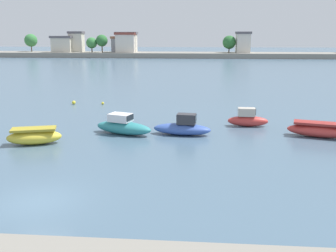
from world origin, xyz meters
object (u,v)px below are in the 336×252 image
object	(u,v)px
moored_boat_5	(248,119)
mooring_buoy_0	(103,103)
moored_boat_2	(34,136)
moored_boat_4	(183,128)
moored_boat_3	(123,126)
mooring_buoy_2	(74,102)
moored_boat_6	(320,130)

from	to	relation	value
moored_boat_5	mooring_buoy_0	world-z (taller)	moored_boat_5
moored_boat_5	mooring_buoy_0	xyz separation A→B (m)	(-14.90, 8.96, -0.46)
moored_boat_2	moored_boat_4	world-z (taller)	moored_boat_4
moored_boat_3	mooring_buoy_2	world-z (taller)	moored_boat_3
moored_boat_4	moored_boat_5	bearing A→B (deg)	37.86
moored_boat_3	moored_boat_4	bearing A→B (deg)	20.76
moored_boat_2	moored_boat_4	size ratio (longest dim) A/B	0.87
moored_boat_5	moored_boat_3	bearing A→B (deg)	-159.31
moored_boat_6	mooring_buoy_2	bearing A→B (deg)	167.98
moored_boat_6	mooring_buoy_2	xyz separation A→B (m)	(-23.30, 11.94, -0.34)
moored_boat_3	mooring_buoy_0	xyz separation A→B (m)	(-4.78, 12.40, -0.48)
moored_boat_3	mooring_buoy_0	size ratio (longest dim) A/B	16.66
moored_boat_4	mooring_buoy_2	bearing A→B (deg)	143.15
moored_boat_5	moored_boat_6	bearing A→B (deg)	-29.15
moored_boat_4	mooring_buoy_0	size ratio (longest dim) A/B	15.56
mooring_buoy_2	moored_boat_5	bearing A→B (deg)	-25.96
moored_boat_2	moored_boat_3	size ratio (longest dim) A/B	0.81
moored_boat_3	moored_boat_6	bearing A→B (deg)	20.11
moored_boat_6	mooring_buoy_2	size ratio (longest dim) A/B	12.27
moored_boat_2	mooring_buoy_0	distance (m)	15.78
moored_boat_6	mooring_buoy_0	size ratio (longest dim) A/B	16.74
moored_boat_5	mooring_buoy_2	world-z (taller)	moored_boat_5
mooring_buoy_0	mooring_buoy_2	xyz separation A→B (m)	(-3.28, -0.11, 0.05)
moored_boat_5	mooring_buoy_2	bearing A→B (deg)	155.96
moored_boat_4	moored_boat_5	world-z (taller)	moored_boat_4
moored_boat_4	moored_boat_2	bearing A→B (deg)	-154.87
mooring_buoy_2	moored_boat_3	bearing A→B (deg)	-56.74
moored_boat_3	moored_boat_6	world-z (taller)	moored_boat_3
moored_boat_3	moored_boat_6	xyz separation A→B (m)	(15.24, 0.36, -0.08)
moored_boat_3	moored_boat_5	bearing A→B (deg)	37.55
moored_boat_4	mooring_buoy_0	world-z (taller)	moored_boat_4
moored_boat_4	moored_boat_6	size ratio (longest dim) A/B	0.93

